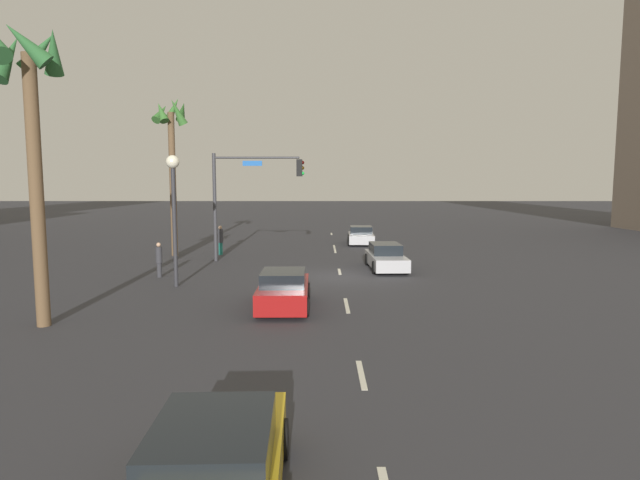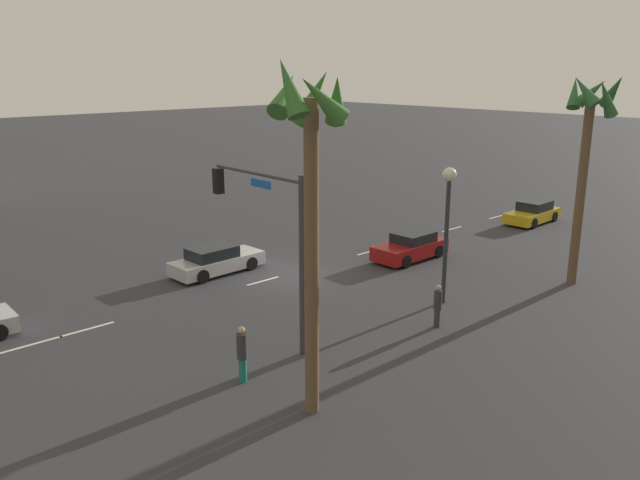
% 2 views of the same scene
% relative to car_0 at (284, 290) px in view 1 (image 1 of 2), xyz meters
% --- Properties ---
extents(ground_plane, '(220.00, 220.00, 0.00)m').
position_rel_car_0_xyz_m(ground_plane, '(6.28, -2.28, -0.64)').
color(ground_plane, '#333338').
extents(lane_stripe_1, '(1.88, 0.14, 0.01)m').
position_rel_car_0_xyz_m(lane_stripe_1, '(-6.64, -2.28, -0.63)').
color(lane_stripe_1, silver).
rests_on(lane_stripe_1, ground_plane).
extents(lane_stripe_2, '(2.37, 0.14, 0.01)m').
position_rel_car_0_xyz_m(lane_stripe_2, '(0.31, -2.28, -0.63)').
color(lane_stripe_2, silver).
rests_on(lane_stripe_2, ground_plane).
extents(lane_stripe_3, '(1.81, 0.14, 0.01)m').
position_rel_car_0_xyz_m(lane_stripe_3, '(7.68, -2.28, -0.63)').
color(lane_stripe_3, silver).
rests_on(lane_stripe_3, ground_plane).
extents(lane_stripe_4, '(2.07, 0.14, 0.01)m').
position_rel_car_0_xyz_m(lane_stripe_4, '(15.90, -2.28, -0.63)').
color(lane_stripe_4, silver).
rests_on(lane_stripe_4, ground_plane).
extents(lane_stripe_5, '(2.31, 0.14, 0.01)m').
position_rel_car_0_xyz_m(lane_stripe_5, '(18.01, -2.28, -0.63)').
color(lane_stripe_5, silver).
rests_on(lane_stripe_5, ground_plane).
extents(lane_stripe_6, '(1.82, 0.14, 0.01)m').
position_rel_car_0_xyz_m(lane_stripe_6, '(27.65, -2.28, -0.63)').
color(lane_stripe_6, silver).
rests_on(lane_stripe_6, ground_plane).
extents(car_0, '(4.20, 1.89, 1.37)m').
position_rel_car_0_xyz_m(car_0, '(0.00, 0.00, 0.00)').
color(car_0, maroon).
rests_on(car_0, ground_plane).
extents(car_1, '(4.27, 1.96, 1.35)m').
position_rel_car_0_xyz_m(car_1, '(-11.74, 0.08, -0.01)').
color(car_1, gold).
rests_on(car_1, ground_plane).
extents(car_2, '(4.58, 1.93, 1.32)m').
position_rel_car_0_xyz_m(car_2, '(8.56, -4.73, -0.02)').
color(car_2, '#B7B7BC').
rests_on(car_2, ground_plane).
extents(car_3, '(4.01, 2.04, 1.30)m').
position_rel_car_0_xyz_m(car_3, '(19.90, -4.30, -0.03)').
color(car_3, '#B7B7BC').
rests_on(car_3, ground_plane).
extents(traffic_signal, '(0.34, 5.22, 6.15)m').
position_rel_car_0_xyz_m(traffic_signal, '(11.33, 2.97, 3.56)').
color(traffic_signal, '#38383D').
rests_on(traffic_signal, ground_plane).
extents(streetlamp, '(0.56, 0.56, 5.64)m').
position_rel_car_0_xyz_m(streetlamp, '(3.84, 4.94, 3.36)').
color(streetlamp, '#2D2D33').
rests_on(streetlamp, ground_plane).
extents(pedestrian_0, '(0.38, 0.38, 1.83)m').
position_rel_car_0_xyz_m(pedestrian_0, '(14.02, 4.96, 0.34)').
color(pedestrian_0, '#1E7266').
rests_on(pedestrian_0, ground_plane).
extents(pedestrian_1, '(0.35, 0.35, 1.67)m').
position_rel_car_0_xyz_m(pedestrian_1, '(6.11, 6.36, 0.25)').
color(pedestrian_1, '#333338').
rests_on(pedestrian_1, ground_plane).
extents(palm_tree_0, '(2.26, 2.36, 9.77)m').
position_rel_car_0_xyz_m(palm_tree_0, '(13.64, 7.70, 6.47)').
color(palm_tree_0, brown).
rests_on(palm_tree_0, ground_plane).
extents(palm_tree_1, '(2.49, 2.54, 9.30)m').
position_rel_car_0_xyz_m(palm_tree_1, '(-2.46, 7.45, 6.18)').
color(palm_tree_1, brown).
rests_on(palm_tree_1, ground_plane).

